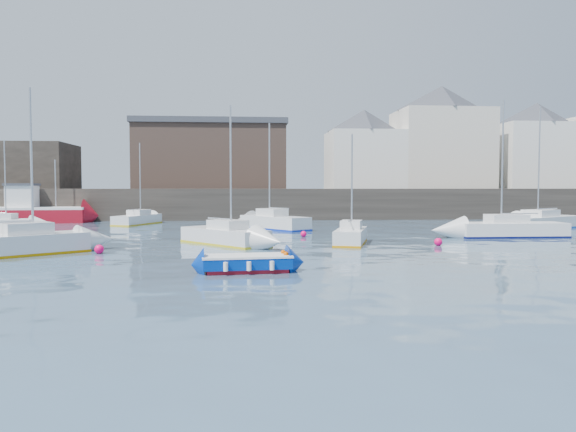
{
  "coord_description": "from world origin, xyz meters",
  "views": [
    {
      "loc": [
        -2.71,
        -20.42,
        3.2
      ],
      "look_at": [
        0.0,
        12.0,
        1.5
      ],
      "focal_mm": 35.0,
      "sensor_mm": 36.0,
      "label": 1
    }
  ],
  "objects": [
    {
      "name": "bldg_east_b",
      "position": [
        31.0,
        41.5,
        7.87
      ],
      "size": [
        11.88,
        11.88,
        9.95
      ],
      "color": "white",
      "rests_on": "land_strip"
    },
    {
      "name": "buoy_near",
      "position": [
        -9.52,
        7.03,
        0.0
      ],
      "size": [
        0.45,
        0.45,
        0.45
      ],
      "primitive_type": "sphere",
      "color": "#FF055A",
      "rests_on": "ground"
    },
    {
      "name": "bldg_west",
      "position": [
        -28.0,
        42.0,
        5.3
      ],
      "size": [
        14.0,
        8.0,
        5.0
      ],
      "color": "#353028",
      "rests_on": "land_strip"
    },
    {
      "name": "sailboat_a",
      "position": [
        -12.98,
        6.62,
        0.55
      ],
      "size": [
        5.91,
        5.29,
        7.84
      ],
      "color": "silver",
      "rests_on": "ground"
    },
    {
      "name": "blue_dinghy",
      "position": [
        -2.52,
        0.59,
        0.35
      ],
      "size": [
        3.47,
        1.94,
        0.64
      ],
      "color": "maroon",
      "rests_on": "ground"
    },
    {
      "name": "sailboat_d",
      "position": [
        14.36,
        13.81,
        0.52
      ],
      "size": [
        6.76,
        2.16,
        8.63
      ],
      "color": "silver",
      "rests_on": "ground"
    },
    {
      "name": "sailboat_c",
      "position": [
        3.42,
        10.57,
        0.47
      ],
      "size": [
        2.78,
        4.91,
        6.16
      ],
      "color": "silver",
      "rests_on": "ground"
    },
    {
      "name": "sailboat_h",
      "position": [
        -11.52,
        28.12,
        0.45
      ],
      "size": [
        3.56,
        5.65,
        6.94
      ],
      "color": "silver",
      "rests_on": "ground"
    },
    {
      "name": "sailboat_f",
      "position": [
        -0.23,
        21.59,
        0.56
      ],
      "size": [
        5.24,
        6.11,
        7.99
      ],
      "color": "silver",
      "rests_on": "ground"
    },
    {
      "name": "sailboat_g",
      "position": [
        20.35,
        20.71,
        0.53
      ],
      "size": [
        7.52,
        5.67,
        9.27
      ],
      "color": "silver",
      "rests_on": "ground"
    },
    {
      "name": "bldg_east_a",
      "position": [
        20.0,
        42.0,
        8.81
      ],
      "size": [
        13.36,
        13.36,
        11.8
      ],
      "color": "beige",
      "rests_on": "land_strip"
    },
    {
      "name": "buoy_far",
      "position": [
        1.26,
        15.18,
        0.0
      ],
      "size": [
        0.39,
        0.39,
        0.39
      ],
      "primitive_type": "sphere",
      "color": "#FF055A",
      "rests_on": "ground"
    },
    {
      "name": "sailboat_b",
      "position": [
        -3.62,
        10.77,
        0.5
      ],
      "size": [
        5.2,
        5.79,
        7.62
      ],
      "color": "silver",
      "rests_on": "ground"
    },
    {
      "name": "water",
      "position": [
        0.0,
        0.0,
        0.0
      ],
      "size": [
        220.0,
        220.0,
        0.0
      ],
      "primitive_type": "plane",
      "color": "#2D4760",
      "rests_on": "ground"
    },
    {
      "name": "quay_wall",
      "position": [
        0.0,
        35.0,
        1.5
      ],
      "size": [
        90.0,
        5.0,
        3.0
      ],
      "primitive_type": "cube",
      "color": "#28231E",
      "rests_on": "ground"
    },
    {
      "name": "fishing_boat",
      "position": [
        -21.21,
        31.49,
        1.09
      ],
      "size": [
        8.61,
        3.54,
        5.62
      ],
      "color": "maroon",
      "rests_on": "ground"
    },
    {
      "name": "warehouse",
      "position": [
        -6.0,
        43.0,
        6.62
      ],
      "size": [
        16.4,
        10.4,
        7.6
      ],
      "color": "#3D2D26",
      "rests_on": "land_strip"
    },
    {
      "name": "sailboat_e",
      "position": [
        -20.86,
        23.4,
        0.43
      ],
      "size": [
        5.22,
        1.86,
        6.63
      ],
      "color": "silver",
      "rests_on": "ground"
    },
    {
      "name": "buoy_mid",
      "position": [
        7.97,
        9.16,
        0.0
      ],
      "size": [
        0.44,
        0.44,
        0.44
      ],
      "primitive_type": "sphere",
      "color": "#FF055A",
      "rests_on": "ground"
    },
    {
      "name": "land_strip",
      "position": [
        0.0,
        53.0,
        1.4
      ],
      "size": [
        90.0,
        32.0,
        2.8
      ],
      "primitive_type": "cube",
      "color": "#28231E",
      "rests_on": "ground"
    },
    {
      "name": "bldg_east_d",
      "position": [
        11.0,
        41.5,
        7.36
      ],
      "size": [
        11.14,
        11.14,
        8.95
      ],
      "color": "white",
      "rests_on": "land_strip"
    }
  ]
}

